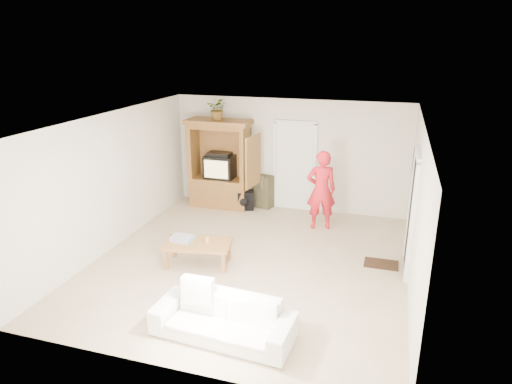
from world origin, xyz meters
TOP-DOWN VIEW (x-y plane):
  - floor at (0.00, 0.00)m, footprint 6.00×6.00m
  - ceiling at (0.00, 0.00)m, footprint 6.00×6.00m
  - wall_back at (0.00, 3.00)m, footprint 5.50×0.00m
  - wall_front at (0.00, -3.00)m, footprint 5.50×0.00m
  - wall_left at (-2.75, 0.00)m, footprint 0.00×6.00m
  - wall_right at (2.75, 0.00)m, footprint 0.00×6.00m
  - armoire at (-1.58, 2.66)m, footprint 1.82×1.14m
  - door_back at (0.15, 2.97)m, footprint 0.85×0.05m
  - doorway_right at (2.73, 0.60)m, footprint 0.05×0.90m
  - framed_picture at (2.73, 1.90)m, footprint 0.03×0.60m
  - doormat at (2.30, 0.60)m, footprint 0.60×0.40m
  - plant at (-1.60, 2.63)m, footprint 0.48×0.42m
  - man at (0.95, 1.96)m, footprint 0.72×0.58m
  - sofa at (0.32, -2.20)m, footprint 1.98×0.89m
  - coffee_table at (-0.86, -0.37)m, footprint 1.27×0.84m
  - towel at (-1.16, -0.37)m, footprint 0.39×0.29m
  - candle at (-0.70, -0.31)m, footprint 0.08×0.08m
  - backpack_black at (-0.91, 2.52)m, footprint 0.43×0.34m
  - backpack_olive at (-0.55, 2.85)m, footprint 0.48×0.40m

SIDE VIEW (x-z plane):
  - floor at x=0.00m, z-range 0.00..0.00m
  - doormat at x=2.30m, z-range 0.00..0.02m
  - backpack_black at x=-0.91m, z-range 0.00..0.47m
  - sofa at x=0.32m, z-range 0.00..0.56m
  - coffee_table at x=-0.86m, z-range 0.16..0.60m
  - backpack_olive at x=-0.55m, z-range 0.00..0.79m
  - towel at x=-1.16m, z-range 0.44..0.52m
  - candle at x=-0.70m, z-range 0.44..0.54m
  - man at x=0.95m, z-range 0.00..1.71m
  - armoire at x=-1.58m, z-range -0.14..1.96m
  - door_back at x=0.15m, z-range 0.00..2.04m
  - doorway_right at x=2.73m, z-range 0.00..2.04m
  - wall_back at x=0.00m, z-range -1.45..4.05m
  - wall_front at x=0.00m, z-range -1.45..4.05m
  - wall_left at x=-2.75m, z-range -1.70..4.30m
  - wall_right at x=2.75m, z-range -1.70..4.30m
  - framed_picture at x=2.73m, z-range 1.36..1.84m
  - plant at x=-1.60m, z-range 2.10..2.60m
  - ceiling at x=0.00m, z-range 2.60..2.60m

